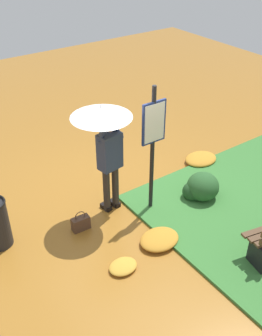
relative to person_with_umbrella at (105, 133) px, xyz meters
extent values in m
plane|color=#9E6623|center=(-0.32, -0.24, -1.55)|extent=(18.00, 18.00, 0.00)
cylinder|color=#2D2823|center=(-0.17, -0.01, -1.12)|extent=(0.12, 0.12, 0.86)
cylinder|color=#2D2823|center=(0.01, -0.01, -1.12)|extent=(0.12, 0.12, 0.86)
cube|color=black|center=(-0.17, -0.05, -1.51)|extent=(0.14, 0.23, 0.08)
cube|color=black|center=(0.01, -0.05, -1.51)|extent=(0.14, 0.23, 0.08)
cube|color=#2D3851|center=(-0.08, -0.01, -0.37)|extent=(0.41, 0.29, 0.64)
sphere|color=beige|center=(-0.08, -0.01, 0.09)|extent=(0.20, 0.20, 0.20)
ellipsoid|color=black|center=(-0.08, -0.01, 0.12)|extent=(0.20, 0.20, 0.15)
cylinder|color=#2D3851|center=(-0.29, -0.04, -0.16)|extent=(0.18, 0.13, 0.18)
cylinder|color=#2D3851|center=(-0.25, -0.05, -0.07)|extent=(0.24, 0.11, 0.33)
cube|color=black|center=(-0.17, -0.03, 0.07)|extent=(0.07, 0.03, 0.14)
cylinder|color=#2D3851|center=(0.08, -0.01, -0.13)|extent=(0.11, 0.10, 0.09)
cylinder|color=#2D3851|center=(0.07, 0.00, -0.04)|extent=(0.10, 0.09, 0.23)
cylinder|color=#A5A5AD|center=(0.06, 0.01, 0.27)|extent=(0.02, 0.02, 0.41)
cone|color=silver|center=(0.06, 0.01, 0.37)|extent=(0.96, 0.96, 0.16)
sphere|color=#A5A5AD|center=(0.06, 0.01, 0.48)|extent=(0.02, 0.02, 0.02)
cylinder|color=black|center=(-0.65, 0.38, -0.40)|extent=(0.07, 0.07, 2.30)
cube|color=navy|center=(-0.65, 0.40, 0.15)|extent=(0.44, 0.04, 0.70)
cube|color=silver|center=(-0.65, 0.42, 0.15)|extent=(0.38, 0.01, 0.64)
cube|color=#4C3323|center=(0.64, 0.16, -1.43)|extent=(0.31, 0.16, 0.24)
torus|color=#4C3323|center=(0.64, 0.16, -1.27)|extent=(0.18, 0.02, 0.18)
cube|color=black|center=(-1.04, 2.40, -1.33)|extent=(0.14, 0.36, 0.44)
ellipsoid|color=#285628|center=(-1.59, 0.71, -1.29)|extent=(0.58, 0.58, 0.53)
ellipsoid|color=#1E421E|center=(-1.42, 0.62, -1.38)|extent=(0.35, 0.35, 0.35)
ellipsoid|color=#C68428|center=(-2.44, -0.22, -1.47)|extent=(0.70, 0.56, 0.15)
ellipsoid|color=gold|center=(0.56, 1.29, -1.50)|extent=(0.44, 0.35, 0.10)
ellipsoid|color=#C68428|center=(-0.22, 1.17, -1.48)|extent=(0.66, 0.53, 0.15)
camera|label=1|loc=(2.85, 4.73, 2.94)|focal=42.59mm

